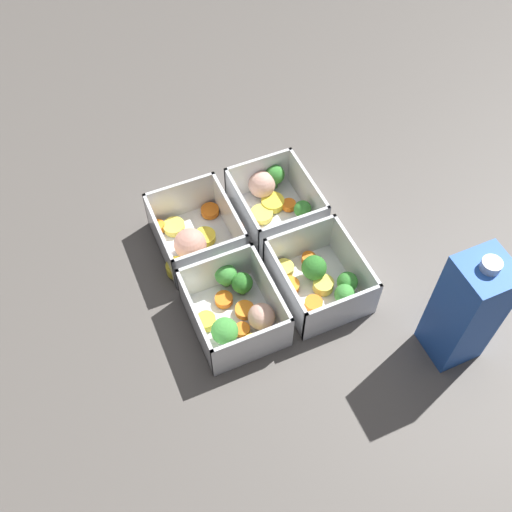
% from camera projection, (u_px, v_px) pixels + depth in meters
% --- Properties ---
extents(ground_plane, '(4.00, 4.00, 0.00)m').
position_uv_depth(ground_plane, '(256.00, 265.00, 0.92)').
color(ground_plane, '#56514C').
extents(container_near_left, '(0.15, 0.13, 0.07)m').
position_uv_depth(container_near_left, '(194.00, 238.00, 0.92)').
color(container_near_left, white).
rests_on(container_near_left, ground_plane).
extents(container_near_right, '(0.15, 0.12, 0.07)m').
position_uv_depth(container_near_right, '(237.00, 311.00, 0.84)').
color(container_near_right, white).
rests_on(container_near_right, ground_plane).
extents(container_far_left, '(0.14, 0.12, 0.07)m').
position_uv_depth(container_far_left, '(274.00, 200.00, 0.96)').
color(container_far_left, white).
rests_on(container_far_left, ground_plane).
extents(container_far_right, '(0.14, 0.12, 0.07)m').
position_uv_depth(container_far_right, '(320.00, 279.00, 0.87)').
color(container_far_right, white).
rests_on(container_far_right, ground_plane).
extents(juice_carton, '(0.07, 0.07, 0.20)m').
position_uv_depth(juice_carton, '(466.00, 310.00, 0.76)').
color(juice_carton, blue).
rests_on(juice_carton, ground_plane).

